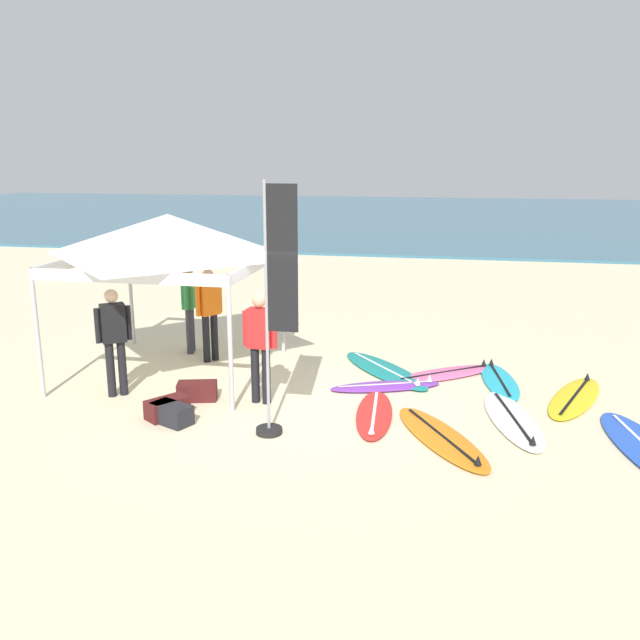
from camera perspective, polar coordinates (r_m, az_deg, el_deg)
The scene contains 19 objects.
ground_plane at distance 10.33m, azimuth -2.92°, elevation -7.06°, with size 80.00×80.00×0.00m, color beige.
sea at distance 42.91m, azimuth 7.99°, elevation 8.87°, with size 80.00×36.00×0.10m, color #386B84.
canopy_tent at distance 11.46m, azimuth -12.82°, elevation 7.03°, with size 3.22×3.22×2.75m.
surfboard_white at distance 9.98m, azimuth 16.15°, elevation -8.16°, with size 1.03×2.33×0.19m.
surfboard_purple at distance 10.97m, azimuth 5.66°, elevation -5.63°, with size 1.89×1.12×0.19m.
surfboard_red at distance 9.81m, azimuth 4.66°, elevation -8.02°, with size 0.65×1.95×0.19m.
surfboard_yellow at distance 11.15m, azimuth 20.95°, elevation -6.20°, with size 1.35×2.25×0.19m.
surfboard_pink at distance 11.71m, azimuth 10.62°, elevation -4.53°, with size 1.99×1.66×0.19m.
surfboard_teal at distance 11.76m, azimuth 5.57°, elevation -4.28°, with size 2.01×2.30×0.19m.
surfboard_cyan at distance 11.55m, azimuth 15.10°, elevation -5.05°, with size 0.75×1.96×0.19m.
surfboard_orange at distance 9.16m, azimuth 10.32°, elevation -9.85°, with size 1.63×2.26×0.19m.
person_green at distance 12.87m, azimuth -11.13°, elevation 1.51°, with size 0.29×0.54×1.71m.
person_orange at distance 12.25m, azimuth -9.45°, elevation 0.96°, with size 0.39×0.46×1.71m.
person_red at distance 10.05m, azimuth -5.15°, elevation -1.76°, with size 0.55×0.26×1.71m.
person_black at distance 10.80m, azimuth -17.20°, elevation -1.23°, with size 0.46×0.39×1.71m.
banner_flag at distance 8.72m, azimuth -3.83°, elevation -0.17°, with size 0.60×0.36×3.40m.
gear_bag_near_tent at distance 9.96m, azimuth -12.92°, elevation -7.34°, with size 0.60×0.32×0.28m, color #4C1919.
gear_bag_by_pole at distance 10.55m, azimuth -10.46°, elevation -6.00°, with size 0.60×0.32×0.28m, color #4C1919.
gear_bag_on_sand at distance 9.74m, azimuth -12.57°, elevation -7.82°, with size 0.60×0.32×0.28m, color #232328.
Camera 1 is at (2.37, -9.35, 3.68)m, focal length 37.43 mm.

